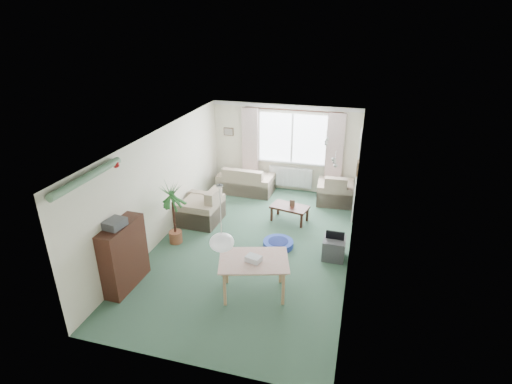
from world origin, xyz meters
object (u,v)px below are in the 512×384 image
(coffee_table, at_px, (289,213))
(bookshelf, at_px, (124,256))
(armchair_corner, at_px, (335,188))
(dining_table, at_px, (254,277))
(sofa, at_px, (246,179))
(houseplant, at_px, (174,213))
(pet_bed, at_px, (278,244))
(tv_cube, at_px, (334,248))
(armchair_left, at_px, (200,205))

(coffee_table, xyz_separation_m, bookshelf, (-2.37, -3.23, 0.43))
(armchair_corner, relative_size, dining_table, 0.84)
(armchair_corner, relative_size, coffee_table, 1.05)
(sofa, height_order, bookshelf, bookshelf)
(houseplant, xyz_separation_m, pet_bed, (2.18, 0.41, -0.63))
(coffee_table, bearing_deg, houseplant, -143.31)
(bookshelf, distance_m, tv_cube, 4.04)
(coffee_table, distance_m, bookshelf, 4.03)
(armchair_left, relative_size, tv_cube, 2.01)
(houseplant, bearing_deg, pet_bed, 10.73)
(coffee_table, distance_m, tv_cube, 1.76)
(tv_cube, bearing_deg, coffee_table, 132.37)
(houseplant, distance_m, pet_bed, 2.31)
(armchair_corner, bearing_deg, bookshelf, 50.61)
(sofa, relative_size, armchair_corner, 1.65)
(armchair_corner, relative_size, tv_cube, 1.91)
(sofa, bearing_deg, armchair_corner, -178.60)
(tv_cube, xyz_separation_m, pet_bed, (-1.17, 0.11, -0.15))
(sofa, xyz_separation_m, dining_table, (1.42, -4.22, -0.04))
(bookshelf, bearing_deg, houseplant, 84.81)
(sofa, height_order, armchair_corner, armchair_corner)
(sofa, relative_size, coffee_table, 1.74)
(bookshelf, bearing_deg, pet_bed, 41.97)
(sofa, relative_size, bookshelf, 1.20)
(armchair_corner, xyz_separation_m, pet_bed, (-0.95, -2.56, -0.34))
(sofa, relative_size, tv_cube, 3.15)
(sofa, height_order, armchair_left, armchair_left)
(coffee_table, bearing_deg, pet_bed, -90.12)
(armchair_left, xyz_separation_m, dining_table, (1.95, -2.26, -0.09))
(armchair_corner, xyz_separation_m, bookshelf, (-3.32, -4.58, 0.22))
(armchair_corner, bearing_deg, sofa, -4.06)
(coffee_table, distance_m, dining_table, 2.85)
(sofa, distance_m, armchair_corner, 2.44)
(armchair_corner, distance_m, bookshelf, 5.66)
(houseplant, distance_m, dining_table, 2.45)
(armchair_left, bearing_deg, pet_bed, 75.09)
(tv_cube, distance_m, pet_bed, 1.19)
(pet_bed, bearing_deg, sofa, 120.03)
(tv_cube, height_order, pet_bed, tv_cube)
(dining_table, distance_m, tv_cube, 1.98)
(coffee_table, height_order, tv_cube, tv_cube)
(armchair_left, relative_size, dining_table, 0.88)
(houseplant, bearing_deg, bookshelf, -96.76)
(coffee_table, xyz_separation_m, tv_cube, (1.17, -1.32, 0.02))
(armchair_left, xyz_separation_m, houseplant, (-0.15, -1.04, 0.27))
(sofa, relative_size, armchair_left, 1.57)
(bookshelf, xyz_separation_m, pet_bed, (2.37, 2.02, -0.56))
(bookshelf, height_order, houseplant, houseplant)
(armchair_left, bearing_deg, bookshelf, -5.02)
(tv_cube, bearing_deg, armchair_left, 167.88)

